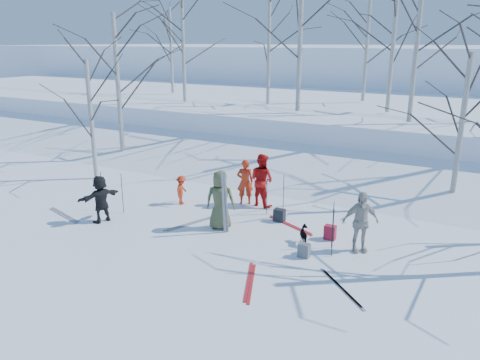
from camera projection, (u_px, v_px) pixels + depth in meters
The scene contains 37 objects.
ground at pixel (215, 235), 13.76m from camera, with size 120.00×120.00×0.00m, color white.
snow_ramp at pixel (304, 174), 19.59m from camera, with size 70.00×9.50×1.40m, color white.
snow_plateau at pixel (367, 120), 27.72m from camera, with size 70.00×18.00×2.20m, color white.
far_hill at pixel (424, 79), 45.03m from camera, with size 90.00×30.00×6.00m, color white.
skier_olive_center at pixel (220, 200), 14.02m from camera, with size 0.88×0.58×1.81m, color #454C2E.
skier_red_north at pixel (245, 182), 16.21m from camera, with size 0.58×0.38×1.59m, color #B82A11.
skier_redor_behind at pixel (262, 180), 16.01m from camera, with size 0.89×0.69×1.83m, color red.
skier_red_seated at pixel (182, 190), 16.25m from camera, with size 0.66×0.38×1.02m, color #B82A11.
skier_cream_east at pixel (360, 222), 12.49m from camera, with size 0.99×0.41×1.69m, color beige.
skier_grey_west at pixel (101, 199), 14.59m from camera, with size 1.40×0.44×1.51m, color black.
dog at pixel (305, 235), 13.10m from camera, with size 0.27×0.60×0.51m, color black.
upright_ski_left at pixel (224, 203), 13.63m from camera, with size 0.07×0.02×1.90m, color silver.
upright_ski_right at pixel (226, 203), 13.64m from camera, with size 0.07×0.02×1.90m, color silver.
ski_pair_a at pixel (250, 282), 11.06m from camera, with size 0.93×1.83×0.02m, color #A9181C, non-canonical shape.
ski_pair_b at pixel (191, 223), 14.61m from camera, with size 0.86×1.85×0.02m, color silver, non-canonical shape.
ski_pair_c at pixel (290, 225), 14.47m from camera, with size 1.81×0.97×0.02m, color #A9181C, non-canonical shape.
ski_pair_d at pixel (341, 288), 10.79m from camera, with size 1.51×1.46×0.02m, color silver, non-canonical shape.
ski_pair_e at pixel (64, 215), 15.32m from camera, with size 1.88×0.72×0.02m, color silver, non-canonical shape.
ski_pole_a at pixel (333, 225), 12.74m from camera, with size 0.02×0.02×1.34m, color black.
ski_pole_b at pixel (122, 193), 15.37m from camera, with size 0.02×0.02×1.34m, color black.
ski_pole_c at pixel (102, 191), 15.62m from camera, with size 0.02×0.02×1.34m, color black.
ski_pole_d at pixel (333, 233), 12.21m from camera, with size 0.02×0.02×1.34m, color black.
ski_pole_e at pixel (267, 195), 15.24m from camera, with size 0.02×0.02×1.34m, color black.
ski_pole_f at pixel (283, 195), 15.26m from camera, with size 0.02×0.02×1.34m, color black.
backpack_red at pixel (330, 232), 13.41m from camera, with size 0.32×0.22×0.42m, color maroon.
backpack_grey at pixel (304, 250), 12.31m from camera, with size 0.30×0.20×0.38m, color #595C61.
backpack_dark at pixel (279, 215), 14.77m from camera, with size 0.34×0.24×0.40m, color black.
birch_plateau_c at pixel (300, 36), 21.83m from camera, with size 5.54×5.54×7.05m, color silver, non-canonical shape.
birch_plateau_d at pixel (367, 48), 25.86m from camera, with size 4.67×4.67×5.82m, color silver, non-canonical shape.
birch_plateau_e at pixel (171, 51), 30.19m from camera, with size 4.32×4.32×5.32m, color silver, non-canonical shape.
birch_plateau_f at pixel (416, 48), 19.02m from camera, with size 4.83×4.83×6.04m, color silver, non-canonical shape.
birch_plateau_g at pixel (393, 47), 21.69m from camera, with size 4.79×4.79×5.99m, color silver, non-canonical shape.
birch_plateau_h at pixel (269, 52), 24.75m from camera, with size 4.41×4.41×5.45m, color silver, non-canonical shape.
birch_plateau_i at pixel (183, 48), 25.60m from camera, with size 4.65×4.65×5.79m, color silver, non-canonical shape.
birch_edge_a at pixel (91, 121), 18.73m from camera, with size 3.98×3.98×4.82m, color silver, non-canonical shape.
birch_edge_d at pixel (118, 89), 21.54m from camera, with size 5.29×5.29×6.71m, color silver, non-canonical shape.
birch_edge_e at pixel (461, 133), 15.33m from camera, with size 4.21×4.21×5.16m, color silver, non-canonical shape.
Camera 1 is at (6.82, -10.77, 5.48)m, focal length 35.00 mm.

